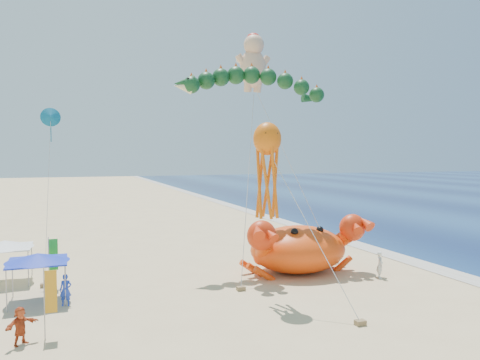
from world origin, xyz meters
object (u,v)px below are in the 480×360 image
Objects in this scene: dragon_kite at (252,87)px; cherub_kite at (253,61)px; crab_inflatable at (299,247)px; canopy_white at (5,245)px; canopy_blue at (37,258)px; octopus_kite at (268,163)px.

dragon_kite is 0.78× the size of cherub_kite.
crab_inflatable is 16.68m from cherub_kite.
crab_inflatable is 2.66× the size of canopy_white.
crab_inflatable is 16.59m from canopy_blue.
canopy_blue is at bearing -150.68° from cherub_kite.
cherub_kite is (0.03, 8.58, 14.30)m from crab_inflatable.
canopy_white is (-2.19, 4.94, 0.00)m from canopy_blue.
octopus_kite is (-4.35, -4.53, 5.89)m from crab_inflatable.
octopus_kite is (-2.19, -7.96, -5.42)m from dragon_kite.
dragon_kite is 1.44× the size of octopus_kite.
cherub_kite reaches higher than canopy_blue.
cherub_kite is at bearing 89.82° from crab_inflatable.
dragon_kite reaches higher than canopy_blue.
cherub_kite is 23.40m from canopy_blue.
canopy_white is (-16.59, 0.77, -10.64)m from dragon_kite.
dragon_kite is 19.72m from canopy_white.
dragon_kite reaches higher than crab_inflatable.
crab_inflatable is 0.64× the size of dragon_kite.
canopy_white is (-18.78, -4.37, -13.63)m from cherub_kite.
canopy_white is at bearing -166.89° from cherub_kite.
octopus_kite is 17.63m from canopy_white.
cherub_kite is 5.43× the size of canopy_blue.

